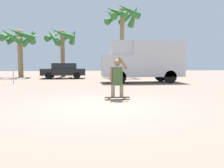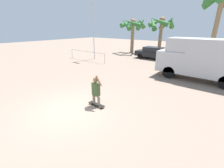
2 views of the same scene
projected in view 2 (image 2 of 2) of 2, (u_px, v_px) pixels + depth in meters
name	position (u px, v px, depth m)	size (l,w,h in m)	color
ground_plane	(69.00, 110.00, 7.12)	(80.00, 80.00, 0.00)	gray
skateboard	(97.00, 104.00, 7.50)	(0.95, 0.25, 0.09)	black
person_skateboarder	(96.00, 90.00, 7.21)	(0.66, 0.24, 1.52)	gray
camper_van	(203.00, 58.00, 10.67)	(5.84, 2.12, 2.97)	black
parked_car_black	(153.00, 53.00, 18.52)	(4.05, 1.71, 1.45)	black
palm_tree_near_van	(221.00, 1.00, 14.31)	(4.07, 4.11, 7.39)	#8E704C
palm_tree_center_background	(161.00, 25.00, 19.58)	(3.66, 3.67, 5.19)	#8E704C
palm_tree_far_left	(133.00, 25.00, 21.93)	(3.78, 3.99, 5.06)	#8E704C
flagpole	(93.00, 21.00, 17.13)	(1.04, 0.12, 7.84)	#B7B7BC
plaza_railing_segment	(87.00, 52.00, 17.57)	(5.66, 0.05, 1.08)	#99999E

